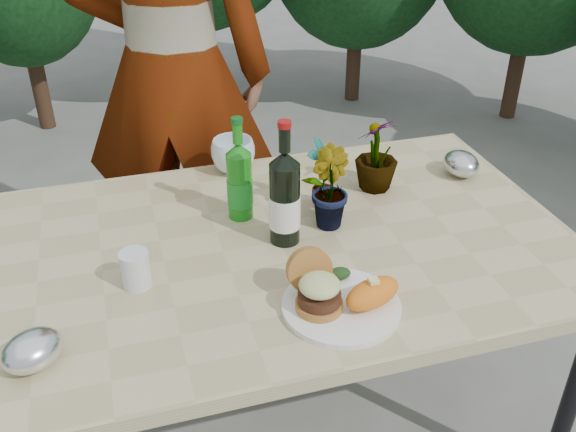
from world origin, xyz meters
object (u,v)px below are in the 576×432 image
object	(u,v)px
dinner_plate	(341,306)
person	(172,74)
patio_table	(280,259)
wine_bottle	(285,199)

from	to	relation	value
dinner_plate	person	bearing A→B (deg)	101.78
patio_table	wine_bottle	xyz separation A→B (m)	(0.02, 0.01, 0.19)
patio_table	wine_bottle	world-z (taller)	wine_bottle
wine_bottle	person	bearing A→B (deg)	89.91
dinner_plate	wine_bottle	size ratio (longest dim) A/B	0.80
patio_table	dinner_plate	world-z (taller)	dinner_plate
patio_table	dinner_plate	bearing A→B (deg)	-78.73
dinner_plate	person	xyz separation A→B (m)	(-0.23, 1.09, 0.21)
patio_table	wine_bottle	size ratio (longest dim) A/B	4.58
person	wine_bottle	bearing A→B (deg)	119.96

